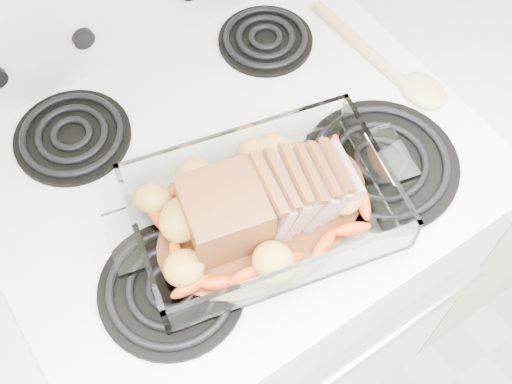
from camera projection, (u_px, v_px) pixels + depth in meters
electric_range at (233, 268)px, 1.42m from camera, size 0.78×0.70×1.12m
counter_right at (453, 136)px, 1.62m from camera, size 0.58×0.68×0.93m
baking_dish at (264, 212)px, 0.94m from camera, size 0.37×0.24×0.07m
pork_roast at (255, 206)px, 0.91m from camera, size 0.25×0.11×0.09m
roast_vegetables at (246, 191)px, 0.95m from camera, size 0.38×0.21×0.05m
wooden_spoon at (395, 70)px, 1.11m from camera, size 0.07×0.31×0.02m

